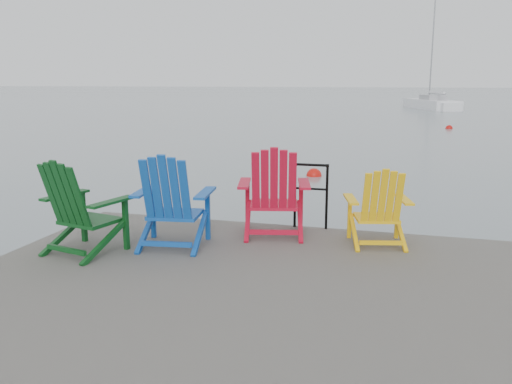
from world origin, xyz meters
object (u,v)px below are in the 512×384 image
(chair_yellow, at_px, (379,207))
(sailboat_near, at_px, (431,105))
(chair_blue, at_px, (171,201))
(chair_green, at_px, (80,207))
(buoy_a, at_px, (314,176))
(chair_red, at_px, (274,192))
(buoy_b, at_px, (449,129))
(handrail, at_px, (311,189))

(chair_yellow, xyz_separation_m, sailboat_near, (2.14, 45.19, -0.63))
(chair_blue, bearing_deg, sailboat_near, 75.90)
(chair_green, distance_m, buoy_a, 8.94)
(chair_blue, relative_size, buoy_a, 2.79)
(chair_green, xyz_separation_m, sailboat_near, (5.47, 46.45, -0.71))
(sailboat_near, bearing_deg, chair_red, -113.09)
(buoy_a, xyz_separation_m, buoy_b, (4.44, 16.23, 0.00))
(handrail, bearing_deg, chair_blue, -137.95)
(buoy_b, bearing_deg, sailboat_near, 90.64)
(chair_red, relative_size, sailboat_near, 0.10)
(chair_green, xyz_separation_m, buoy_b, (5.71, 25.01, -1.06))
(chair_blue, height_order, chair_yellow, chair_blue)
(handrail, bearing_deg, buoy_b, 81.84)
(chair_green, distance_m, sailboat_near, 46.78)
(chair_green, relative_size, buoy_a, 2.71)
(handrail, xyz_separation_m, chair_blue, (-1.47, -1.32, 0.04))
(handrail, relative_size, sailboat_near, 0.07)
(chair_green, bearing_deg, chair_red, 47.02)
(sailboat_near, bearing_deg, handrail, -112.63)
(chair_blue, xyz_separation_m, buoy_a, (0.35, 8.27, -1.08))
(handrail, height_order, sailboat_near, sailboat_near)
(handrail, relative_size, chair_blue, 0.79)
(chair_red, distance_m, sailboat_near, 45.26)
(chair_red, bearing_deg, buoy_a, 82.17)
(handrail, height_order, buoy_b, handrail)
(chair_green, bearing_deg, buoy_a, 94.93)
(sailboat_near, bearing_deg, chair_yellow, -111.39)
(chair_yellow, relative_size, buoy_a, 2.36)
(handrail, bearing_deg, chair_green, -142.44)
(chair_green, bearing_deg, handrail, 50.71)
(chair_yellow, distance_m, buoy_b, 23.89)
(chair_green, relative_size, chair_yellow, 1.15)
(chair_red, xyz_separation_m, sailboat_near, (3.48, 45.12, -0.73))
(sailboat_near, bearing_deg, buoy_a, -115.04)
(chair_red, distance_m, chair_yellow, 1.34)
(chair_green, xyz_separation_m, chair_red, (1.99, 1.34, 0.03))
(handrail, distance_m, chair_blue, 1.98)
(chair_blue, relative_size, sailboat_near, 0.10)
(chair_yellow, bearing_deg, chair_blue, -176.91)
(chair_yellow, bearing_deg, buoy_b, 70.12)
(chair_blue, height_order, buoy_b, chair_blue)
(chair_red, distance_m, buoy_b, 23.99)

